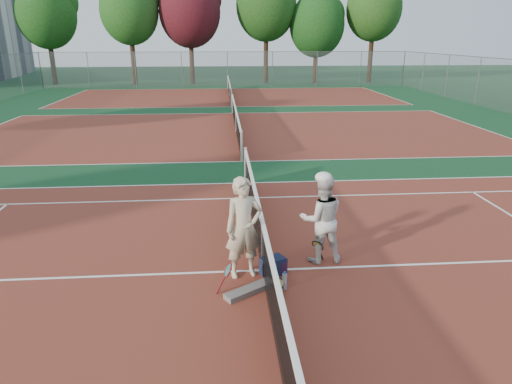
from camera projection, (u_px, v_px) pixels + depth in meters
ground at (262, 270)px, 8.62m from camera, size 130.00×130.00×0.00m
court_main at (262, 270)px, 8.62m from camera, size 23.77×10.97×0.01m
court_far_a at (236, 131)px, 21.36m from camera, size 23.77×10.97×0.01m
court_far_b at (230, 96)px, 34.11m from camera, size 23.77×10.97×0.01m
net_main at (262, 246)px, 8.46m from camera, size 0.10×10.98×1.02m
net_far_a at (236, 121)px, 21.20m from camera, size 0.10×10.98×1.02m
net_far_b at (229, 89)px, 33.95m from camera, size 0.10×10.98×1.02m
fence_back at (227, 69)px, 40.24m from camera, size 32.00×0.06×3.00m
player_a at (244, 228)px, 8.17m from camera, size 0.78×0.61×1.88m
player_b at (321, 219)px, 8.74m from camera, size 0.87×0.69×1.75m
racket_red at (228, 278)px, 7.80m from camera, size 0.33×0.32×0.55m
racket_black_held at (317, 252)px, 8.77m from camera, size 0.43×0.44×0.52m
racket_spare at (278, 285)px, 8.02m from camera, size 0.28×0.60×0.12m
sports_bag_navy at (273, 266)px, 8.44m from camera, size 0.51×0.44×0.34m
sports_bag_purple at (278, 267)px, 8.49m from camera, size 0.38×0.31×0.26m
net_cover_canvas at (250, 290)px, 7.86m from camera, size 0.92×0.72×0.10m
water_bottle at (285, 282)px, 7.93m from camera, size 0.09×0.09×0.30m
tree_back_0 at (46, 14)px, 40.85m from camera, size 5.26×5.26×9.18m
tree_back_1 at (129, 11)px, 40.72m from camera, size 5.19×5.19×9.44m
tree_back_maroon at (190, 12)px, 41.47m from camera, size 5.60×5.60×9.65m
tree_back_3 at (266, 6)px, 42.49m from camera, size 5.62×5.62×10.23m
tree_back_4 at (317, 25)px, 42.90m from camera, size 5.16×5.16×8.26m
tree_back_5 at (374, 9)px, 42.71m from camera, size 5.16×5.16×9.71m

